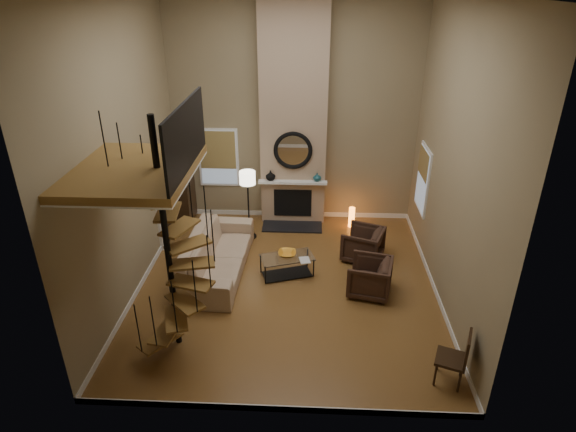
{
  "coord_description": "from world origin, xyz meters",
  "views": [
    {
      "loc": [
        0.43,
        -8.34,
        5.75
      ],
      "look_at": [
        0.0,
        0.4,
        1.4
      ],
      "focal_mm": 30.37,
      "sensor_mm": 36.0,
      "label": 1
    }
  ],
  "objects_px": {
    "side_chair": "(458,356)",
    "accent_lamp": "(352,217)",
    "armchair_far": "(373,278)",
    "armchair_near": "(366,245)",
    "sofa": "(216,254)",
    "floor_lamp": "(248,183)",
    "hutch": "(184,187)",
    "coffee_table": "(287,264)"
  },
  "relations": [
    {
      "from": "hutch",
      "to": "armchair_near",
      "type": "xyz_separation_m",
      "value": [
        4.46,
        -1.69,
        -0.6
      ]
    },
    {
      "from": "sofa",
      "to": "accent_lamp",
      "type": "bearing_deg",
      "value": -52.17
    },
    {
      "from": "armchair_near",
      "to": "hutch",
      "type": "bearing_deg",
      "value": -89.74
    },
    {
      "from": "armchair_near",
      "to": "side_chair",
      "type": "bearing_deg",
      "value": 36.75
    },
    {
      "from": "floor_lamp",
      "to": "hutch",
      "type": "bearing_deg",
      "value": 155.46
    },
    {
      "from": "sofa",
      "to": "side_chair",
      "type": "bearing_deg",
      "value": -123.33
    },
    {
      "from": "side_chair",
      "to": "accent_lamp",
      "type": "bearing_deg",
      "value": 103.33
    },
    {
      "from": "armchair_near",
      "to": "floor_lamp",
      "type": "xyz_separation_m",
      "value": [
        -2.72,
        0.9,
        1.06
      ]
    },
    {
      "from": "floor_lamp",
      "to": "accent_lamp",
      "type": "bearing_deg",
      "value": 15.05
    },
    {
      "from": "armchair_far",
      "to": "floor_lamp",
      "type": "height_order",
      "value": "floor_lamp"
    },
    {
      "from": "hutch",
      "to": "side_chair",
      "type": "height_order",
      "value": "hutch"
    },
    {
      "from": "armchair_near",
      "to": "floor_lamp",
      "type": "relative_size",
      "value": 0.49
    },
    {
      "from": "hutch",
      "to": "armchair_far",
      "type": "distance_m",
      "value": 5.42
    },
    {
      "from": "hutch",
      "to": "floor_lamp",
      "type": "distance_m",
      "value": 1.96
    },
    {
      "from": "armchair_near",
      "to": "side_chair",
      "type": "relative_size",
      "value": 0.87
    },
    {
      "from": "armchair_near",
      "to": "coffee_table",
      "type": "relative_size",
      "value": 0.69
    },
    {
      "from": "armchair_near",
      "to": "side_chair",
      "type": "distance_m",
      "value": 3.81
    },
    {
      "from": "armchair_far",
      "to": "sofa",
      "type": "bearing_deg",
      "value": -88.83
    },
    {
      "from": "hutch",
      "to": "armchair_far",
      "type": "bearing_deg",
      "value": -33.76
    },
    {
      "from": "armchair_far",
      "to": "accent_lamp",
      "type": "distance_m",
      "value": 2.89
    },
    {
      "from": "hutch",
      "to": "armchair_near",
      "type": "distance_m",
      "value": 4.8
    },
    {
      "from": "accent_lamp",
      "to": "side_chair",
      "type": "distance_m",
      "value": 5.39
    },
    {
      "from": "floor_lamp",
      "to": "accent_lamp",
      "type": "xyz_separation_m",
      "value": [
        2.51,
        0.68,
        -1.16
      ]
    },
    {
      "from": "armchair_near",
      "to": "armchair_far",
      "type": "relative_size",
      "value": 1.01
    },
    {
      "from": "hutch",
      "to": "accent_lamp",
      "type": "xyz_separation_m",
      "value": [
        4.25,
        -0.12,
        -0.7
      ]
    },
    {
      "from": "armchair_far",
      "to": "accent_lamp",
      "type": "xyz_separation_m",
      "value": [
        -0.23,
        2.88,
        -0.1
      ]
    },
    {
      "from": "armchair_near",
      "to": "accent_lamp",
      "type": "xyz_separation_m",
      "value": [
        -0.21,
        1.57,
        -0.1
      ]
    },
    {
      "from": "sofa",
      "to": "armchair_near",
      "type": "bearing_deg",
      "value": -77.19
    },
    {
      "from": "sofa",
      "to": "armchair_far",
      "type": "xyz_separation_m",
      "value": [
        3.27,
        -0.69,
        -0.04
      ]
    },
    {
      "from": "armchair_far",
      "to": "side_chair",
      "type": "relative_size",
      "value": 0.86
    },
    {
      "from": "side_chair",
      "to": "sofa",
      "type": "bearing_deg",
      "value": 144.56
    },
    {
      "from": "floor_lamp",
      "to": "side_chair",
      "type": "bearing_deg",
      "value": -50.52
    },
    {
      "from": "hutch",
      "to": "armchair_near",
      "type": "relative_size",
      "value": 2.13
    },
    {
      "from": "floor_lamp",
      "to": "armchair_near",
      "type": "bearing_deg",
      "value": -18.23
    },
    {
      "from": "accent_lamp",
      "to": "floor_lamp",
      "type": "bearing_deg",
      "value": -164.95
    },
    {
      "from": "armchair_far",
      "to": "armchair_near",
      "type": "bearing_deg",
      "value": -165.94
    },
    {
      "from": "side_chair",
      "to": "coffee_table",
      "type": "bearing_deg",
      "value": 133.42
    },
    {
      "from": "armchair_far",
      "to": "accent_lamp",
      "type": "height_order",
      "value": "armchair_far"
    },
    {
      "from": "side_chair",
      "to": "hutch",
      "type": "bearing_deg",
      "value": 135.73
    },
    {
      "from": "armchair_far",
      "to": "coffee_table",
      "type": "distance_m",
      "value": 1.84
    },
    {
      "from": "sofa",
      "to": "floor_lamp",
      "type": "bearing_deg",
      "value": -17.12
    },
    {
      "from": "accent_lamp",
      "to": "sofa",
      "type": "bearing_deg",
      "value": -144.28
    }
  ]
}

